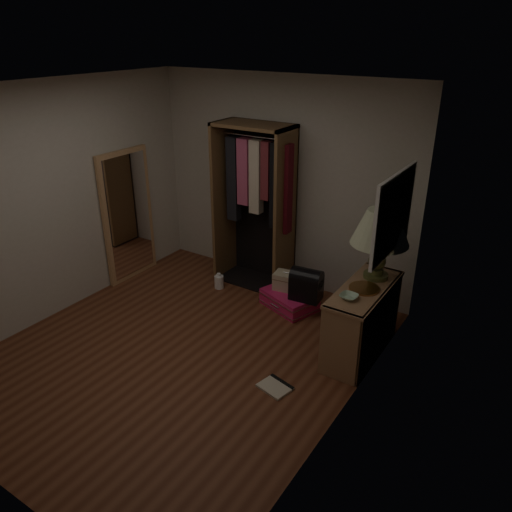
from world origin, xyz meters
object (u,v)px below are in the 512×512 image
object	(u,v)px
open_wardrobe	(257,194)
table_lamp	(381,229)
pink_suitcase	(289,300)
black_bag	(306,284)
white_jug	(219,282)
console_bookshelf	(363,317)
train_case	(287,281)
floor_mirror	(128,216)

from	to	relation	value
open_wardrobe	table_lamp	world-z (taller)	open_wardrobe
open_wardrobe	pink_suitcase	size ratio (longest dim) A/B	2.76
black_bag	white_jug	bearing A→B (deg)	175.85
console_bookshelf	train_case	xyz separation A→B (m)	(-1.13, 0.42, -0.09)
open_wardrobe	white_jug	size ratio (longest dim) A/B	9.93
console_bookshelf	white_jug	size ratio (longest dim) A/B	5.42
pink_suitcase	train_case	size ratio (longest dim) A/B	2.19
floor_mirror	train_case	size ratio (longest dim) A/B	5.00
black_bag	floor_mirror	bearing A→B (deg)	-177.60
open_wardrobe	floor_mirror	world-z (taller)	open_wardrobe
table_lamp	white_jug	xyz separation A→B (m)	(-2.05, 0.06, -1.19)
pink_suitcase	train_case	distance (m)	0.23
white_jug	train_case	bearing A→B (deg)	8.40
pink_suitcase	black_bag	size ratio (longest dim) A/B	1.93
console_bookshelf	pink_suitcase	bearing A→B (deg)	161.21
floor_mirror	train_case	world-z (taller)	floor_mirror
console_bookshelf	open_wardrobe	bearing A→B (deg)	157.44
console_bookshelf	floor_mirror	xyz separation A→B (m)	(-3.24, -0.04, 0.46)
console_bookshelf	white_jug	world-z (taller)	console_bookshelf
pink_suitcase	white_jug	world-z (taller)	white_jug
open_wardrobe	table_lamp	xyz separation A→B (m)	(1.76, -0.50, 0.08)
console_bookshelf	black_bag	distance (m)	0.89
console_bookshelf	table_lamp	distance (m)	0.92
console_bookshelf	white_jug	bearing A→B (deg)	172.08
pink_suitcase	black_bag	distance (m)	0.37
black_bag	table_lamp	world-z (taller)	table_lamp
pink_suitcase	white_jug	distance (m)	1.00
console_bookshelf	open_wardrobe	distance (m)	2.07
console_bookshelf	open_wardrobe	size ratio (longest dim) A/B	0.55
table_lamp	train_case	bearing A→B (deg)	170.31
black_bag	open_wardrobe	bearing A→B (deg)	150.52
train_case	white_jug	distance (m)	0.96
open_wardrobe	pink_suitcase	distance (m)	1.36
train_case	open_wardrobe	bearing A→B (deg)	144.71
black_bag	white_jug	distance (m)	1.26
floor_mirror	train_case	distance (m)	2.23
console_bookshelf	white_jug	distance (m)	2.09
floor_mirror	white_jug	size ratio (longest dim) A/B	8.23
floor_mirror	table_lamp	size ratio (longest dim) A/B	2.35
console_bookshelf	train_case	distance (m)	1.21
train_case	table_lamp	bearing A→B (deg)	-18.86
table_lamp	pink_suitcase	bearing A→B (deg)	173.00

